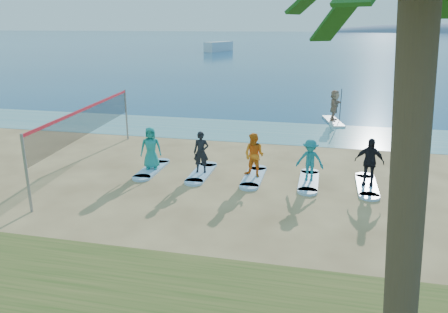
% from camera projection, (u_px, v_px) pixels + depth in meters
% --- Properties ---
extents(ground, '(600.00, 600.00, 0.00)m').
position_uv_depth(ground, '(189.00, 205.00, 14.07)').
color(ground, tan).
rests_on(ground, ground).
extents(shallow_water, '(600.00, 600.00, 0.00)m').
position_uv_depth(shallow_water, '(247.00, 131.00, 23.85)').
color(shallow_water, teal).
rests_on(shallow_water, ground).
extents(ocean, '(600.00, 600.00, 0.00)m').
position_uv_depth(ocean, '(317.00, 39.00, 163.15)').
color(ocean, navy).
rests_on(ocean, ground).
extents(volleyball_net, '(1.01, 9.04, 2.50)m').
position_uv_depth(volleyball_net, '(87.00, 121.00, 17.31)').
color(volleyball_net, gray).
rests_on(volleyball_net, ground).
extents(paddleboard, '(1.33, 3.08, 0.12)m').
position_uv_depth(paddleboard, '(333.00, 121.00, 25.83)').
color(paddleboard, silver).
rests_on(paddleboard, ground).
extents(paddleboarder, '(0.83, 1.73, 1.80)m').
position_uv_depth(paddleboarder, '(334.00, 105.00, 25.55)').
color(paddleboarder, tan).
rests_on(paddleboarder, paddleboard).
extents(boat_offshore_a, '(4.77, 7.98, 1.95)m').
position_uv_depth(boat_offshore_a, '(219.00, 51.00, 91.35)').
color(boat_offshore_a, silver).
rests_on(boat_offshore_a, ground).
extents(surfboard_0, '(0.70, 2.20, 0.09)m').
position_uv_depth(surfboard_0, '(152.00, 169.00, 17.41)').
color(surfboard_0, '#96C3E9').
rests_on(surfboard_0, ground).
extents(student_0, '(0.94, 0.75, 1.67)m').
position_uv_depth(student_0, '(151.00, 148.00, 17.15)').
color(student_0, teal).
rests_on(student_0, surfboard_0).
extents(surfboard_1, '(0.70, 2.20, 0.09)m').
position_uv_depth(surfboard_1, '(201.00, 173.00, 16.97)').
color(surfboard_1, '#96C3E9').
rests_on(surfboard_1, ground).
extents(student_1, '(0.63, 0.46, 1.61)m').
position_uv_depth(student_1, '(201.00, 152.00, 16.72)').
color(student_1, black).
rests_on(student_1, surfboard_1).
extents(surfboard_2, '(0.70, 2.20, 0.09)m').
position_uv_depth(surfboard_2, '(254.00, 177.00, 16.52)').
color(surfboard_2, '#96C3E9').
rests_on(surfboard_2, ground).
extents(student_2, '(0.97, 0.86, 1.65)m').
position_uv_depth(student_2, '(254.00, 155.00, 16.27)').
color(student_2, orange).
rests_on(student_2, surfboard_2).
extents(surfboard_3, '(0.70, 2.20, 0.09)m').
position_uv_depth(surfboard_3, '(309.00, 181.00, 16.08)').
color(surfboard_3, '#96C3E9').
rests_on(surfboard_3, ground).
extents(student_3, '(1.05, 0.68, 1.54)m').
position_uv_depth(student_3, '(310.00, 160.00, 15.84)').
color(student_3, '#1A7580').
rests_on(student_3, surfboard_3).
extents(surfboard_4, '(0.70, 2.20, 0.09)m').
position_uv_depth(surfboard_4, '(367.00, 186.00, 15.64)').
color(surfboard_4, '#96C3E9').
rests_on(surfboard_4, ground).
extents(student_4, '(1.06, 0.57, 1.71)m').
position_uv_depth(student_4, '(369.00, 162.00, 15.38)').
color(student_4, black).
rests_on(student_4, surfboard_4).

